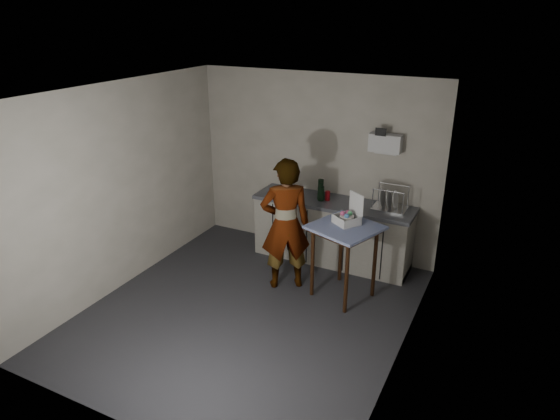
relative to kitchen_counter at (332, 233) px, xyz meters
The scene contains 15 objects.
ground 1.80m from the kitchen_counter, 103.24° to the right, with size 4.00×4.00×0.00m, color #26262B.
wall_back 1.00m from the kitchen_counter, 144.05° to the left, with size 3.60×0.02×2.60m, color #B2AD9B.
wall_right 2.36m from the kitchen_counter, 50.73° to the right, with size 0.02×4.00×2.60m, color #B2AD9B.
wall_left 2.91m from the kitchen_counter, 142.18° to the right, with size 0.02×4.00×2.60m, color #B2AD9B.
ceiling 2.78m from the kitchen_counter, 103.24° to the right, with size 3.60×4.00×0.01m, color silver.
kitchen_counter is the anchor object (origin of this frame).
wall_shelf 1.47m from the kitchen_counter, 20.15° to the left, with size 0.42×0.18×0.37m.
side_table 1.04m from the kitchen_counter, 60.73° to the right, with size 0.95×0.95×0.96m.
standing_man 1.07m from the kitchen_counter, 107.31° to the right, with size 0.63×0.42×1.73m, color #B2A593.
soap_bottle 0.65m from the kitchen_counter, 163.72° to the right, with size 0.11×0.11×0.28m, color black.
soda_can 0.56m from the kitchen_counter, behind, with size 0.07×0.07×0.13m, color red.
dark_bottle 0.66m from the kitchen_counter, 166.99° to the left, with size 0.08×0.08×0.27m, color black.
paper_towel 0.96m from the kitchen_counter, behind, with size 0.15×0.15×0.27m.
dish_rack 0.94m from the kitchen_counter, ahead, with size 0.44×0.33×0.31m.
bakery_box 1.07m from the kitchen_counter, 58.23° to the right, with size 0.37×0.37×0.37m.
Camera 1 is at (2.62, -4.38, 3.38)m, focal length 32.00 mm.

